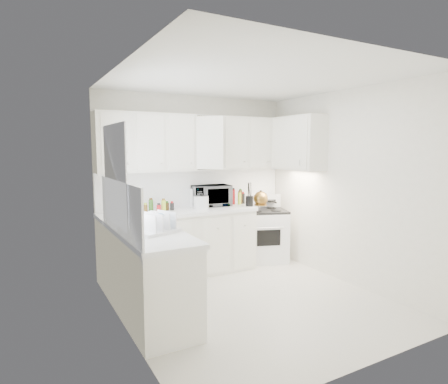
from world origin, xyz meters
TOP-DOWN VIEW (x-y plane):
  - floor at (0.00, 0.00)m, footprint 3.20×3.20m
  - ceiling at (0.00, 0.00)m, footprint 3.20×3.20m
  - wall_back at (0.00, 1.60)m, footprint 3.00×0.00m
  - wall_front at (0.00, -1.60)m, footprint 3.00×0.00m
  - wall_left at (-1.50, 0.00)m, footprint 0.00×3.20m
  - wall_right at (1.50, 0.00)m, footprint 0.00×3.20m
  - window_blinds at (-1.48, 0.35)m, footprint 0.06×0.96m
  - lower_cabinets_back at (-0.39, 1.30)m, footprint 2.22×0.60m
  - lower_cabinets_left at (-1.20, 0.20)m, footprint 0.60×1.60m
  - countertop_back at (-0.39, 1.29)m, footprint 2.24×0.64m
  - countertop_left at (-1.19, 0.20)m, footprint 0.64×1.62m
  - backsplash_back at (0.00, 1.59)m, footprint 2.98×0.02m
  - backsplash_left at (-1.49, 0.20)m, footprint 0.02×1.60m
  - upper_cabinets_back at (0.00, 1.44)m, footprint 3.00×0.33m
  - upper_cabinets_right at (1.33, 0.82)m, footprint 0.33×0.90m
  - sink at (-1.19, 0.55)m, footprint 0.42×0.38m
  - stove at (1.07, 1.30)m, footprint 0.85×0.77m
  - tea_kettle at (0.89, 1.14)m, footprint 0.33×0.31m
  - frying_pan at (1.25, 1.46)m, footprint 0.35×0.50m
  - microwave at (0.18, 1.46)m, footprint 0.61×0.39m
  - rice_cooker at (-0.06, 1.27)m, footprint 0.24×0.24m
  - paper_towel at (-0.07, 1.52)m, footprint 0.12×0.12m
  - utensil_crock at (0.68, 1.13)m, footprint 0.13×0.13m
  - dish_rack at (-1.14, 0.10)m, footprint 0.53×0.46m
  - spice_left_0 at (-0.85, 1.42)m, footprint 0.06×0.06m
  - spice_left_1 at (-0.78, 1.33)m, footprint 0.06×0.06m
  - spice_left_2 at (-0.70, 1.42)m, footprint 0.06×0.06m
  - spice_left_3 at (-0.62, 1.33)m, footprint 0.06×0.06m
  - spice_left_4 at (-0.55, 1.42)m, footprint 0.06×0.06m
  - spice_left_5 at (-0.47, 1.33)m, footprint 0.06×0.06m
  - sauce_right_0 at (0.58, 1.46)m, footprint 0.06×0.06m
  - sauce_right_1 at (0.64, 1.40)m, footprint 0.06×0.06m
  - sauce_right_2 at (0.69, 1.46)m, footprint 0.06×0.06m
  - sauce_right_3 at (0.74, 1.40)m, footprint 0.06×0.06m

SIDE VIEW (x-z plane):
  - floor at x=0.00m, z-range 0.00..0.00m
  - lower_cabinets_back at x=-0.39m, z-range 0.00..0.90m
  - lower_cabinets_left at x=-1.20m, z-range 0.00..0.90m
  - stove at x=1.07m, z-range 0.00..1.07m
  - countertop_back at x=-0.39m, z-range 0.90..0.95m
  - countertop_left at x=-1.19m, z-range 0.90..0.95m
  - frying_pan at x=1.25m, z-range 0.95..0.99m
  - spice_left_0 at x=-0.85m, z-range 0.95..1.08m
  - spice_left_1 at x=-0.78m, z-range 0.95..1.08m
  - spice_left_2 at x=-0.70m, z-range 0.95..1.08m
  - spice_left_3 at x=-0.62m, z-range 0.95..1.08m
  - spice_left_4 at x=-0.55m, z-range 0.95..1.08m
  - spice_left_5 at x=-0.47m, z-range 0.95..1.08m
  - sauce_right_0 at x=0.58m, z-range 0.95..1.14m
  - sauce_right_1 at x=0.64m, z-range 0.95..1.14m
  - sauce_right_2 at x=0.69m, z-range 0.95..1.14m
  - sauce_right_3 at x=0.74m, z-range 0.95..1.14m
  - rice_cooker at x=-0.06m, z-range 0.95..1.17m
  - tea_kettle at x=0.89m, z-range 0.94..1.20m
  - sink at x=-1.19m, z-range 0.92..1.22m
  - dish_rack at x=-1.14m, z-range 0.95..1.19m
  - paper_towel at x=-0.07m, z-range 0.95..1.22m
  - utensil_crock at x=0.68m, z-range 0.95..1.32m
  - microwave at x=0.18m, z-range 0.95..1.34m
  - backsplash_back at x=0.00m, z-range 0.95..1.50m
  - backsplash_left at x=-1.49m, z-range 0.95..1.50m
  - wall_back at x=0.00m, z-range -0.20..2.80m
  - wall_front at x=0.00m, z-range -0.20..2.80m
  - wall_left at x=-1.50m, z-range -0.30..2.90m
  - wall_right at x=1.50m, z-range -0.30..2.90m
  - upper_cabinets_back at x=0.00m, z-range 1.10..1.90m
  - upper_cabinets_right at x=1.33m, z-range 1.10..1.90m
  - window_blinds at x=-1.48m, z-range 1.02..2.08m
  - ceiling at x=0.00m, z-range 2.60..2.60m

